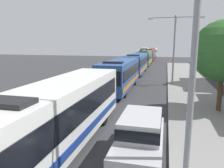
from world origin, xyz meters
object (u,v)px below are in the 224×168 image
object	(u,v)px
bus_tail_end	(153,52)
streetlamp_mid	(174,42)
bus_second_in_line	(120,74)
streetlamp_near	(196,29)
bus_rear	(150,54)
white_suv	(141,135)
roadside_tree	(224,51)
bus_fourth_in_line	(145,58)
bus_lead	(61,112)
box_truck_oncoming	(144,52)
bus_middle	(136,63)

from	to	relation	value
bus_tail_end	streetlamp_mid	bearing A→B (deg)	-83.89
bus_second_in_line	streetlamp_near	distance (m)	16.28
bus_rear	white_suv	bearing A→B (deg)	-86.01
roadside_tree	bus_tail_end	bearing A→B (deg)	97.91
bus_fourth_in_line	bus_rear	world-z (taller)	same
white_suv	streetlamp_mid	distance (m)	17.50
bus_rear	bus_tail_end	world-z (taller)	same
bus_rear	streetlamp_mid	bearing A→B (deg)	-81.49
streetlamp_mid	roadside_tree	size ratio (longest dim) A/B	1.23
bus_tail_end	white_suv	bearing A→B (deg)	-86.86
bus_lead	streetlamp_near	bearing A→B (deg)	-17.92
bus_lead	box_truck_oncoming	world-z (taller)	bus_lead
bus_middle	bus_fourth_in_line	size ratio (longest dim) A/B	1.03
bus_middle	bus_rear	world-z (taller)	same
bus_middle	bus_tail_end	world-z (taller)	same
bus_tail_end	box_truck_oncoming	xyz separation A→B (m)	(-3.30, 3.07, 0.01)
bus_lead	bus_rear	xyz separation A→B (m)	(0.00, 52.95, 0.00)
box_truck_oncoming	bus_rear	bearing A→B (deg)	-79.27
streetlamp_near	bus_fourth_in_line	bearing A→B (deg)	97.49
bus_second_in_line	bus_tail_end	world-z (taller)	same
streetlamp_near	bus_tail_end	bearing A→B (deg)	94.47
bus_tail_end	bus_rear	bearing A→B (deg)	-90.00
bus_rear	streetlamp_near	size ratio (longest dim) A/B	1.49
bus_lead	bus_fourth_in_line	xyz separation A→B (m)	(-0.00, 39.30, -0.00)
box_truck_oncoming	streetlamp_near	size ratio (longest dim) A/B	0.85
bus_fourth_in_line	roadside_tree	bearing A→B (deg)	-75.40
bus_fourth_in_line	streetlamp_mid	world-z (taller)	streetlamp_mid
bus_rear	streetlamp_mid	world-z (taller)	streetlamp_mid
bus_rear	streetlamp_near	world-z (taller)	streetlamp_near
bus_middle	roadside_tree	bearing A→B (deg)	-65.50
bus_fourth_in_line	streetlamp_near	size ratio (longest dim) A/B	1.37
bus_middle	streetlamp_mid	distance (m)	10.77
white_suv	streetlamp_mid	world-z (taller)	streetlamp_mid
bus_tail_end	box_truck_oncoming	bearing A→B (deg)	137.07
bus_second_in_line	streetlamp_mid	bearing A→B (deg)	34.21
bus_middle	bus_rear	size ratio (longest dim) A/B	0.94
bus_fourth_in_line	box_truck_oncoming	size ratio (longest dim) A/B	1.61
bus_lead	bus_second_in_line	bearing A→B (deg)	90.00
bus_second_in_line	bus_tail_end	size ratio (longest dim) A/B	0.88
streetlamp_near	roadside_tree	size ratio (longest dim) A/B	1.33
box_truck_oncoming	streetlamp_mid	distance (m)	54.30
bus_middle	streetlamp_near	world-z (taller)	streetlamp_near
white_suv	box_truck_oncoming	distance (m)	70.84
bus_second_in_line	streetlamp_near	size ratio (longest dim) A/B	1.27
streetlamp_near	box_truck_oncoming	bearing A→B (deg)	96.88
bus_second_in_line	roadside_tree	xyz separation A→B (m)	(8.33, -5.86, 2.60)
bus_tail_end	roadside_tree	size ratio (longest dim) A/B	1.91
bus_lead	bus_middle	xyz separation A→B (m)	(0.00, 25.61, 0.00)
bus_middle	streetlamp_near	size ratio (longest dim) A/B	1.41
bus_lead	bus_tail_end	xyz separation A→B (m)	(0.00, 67.30, 0.00)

